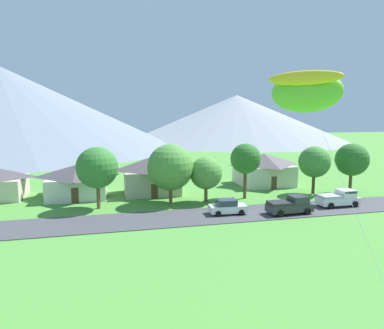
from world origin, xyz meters
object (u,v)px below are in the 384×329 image
tree_far_right (206,173)px  pickup_truck_charcoal_west_side (291,205)px  tree_left_of_center (97,168)px  tree_near_right (246,159)px  house_left_center (152,175)px  kite_flyer_with_kite (307,92)px  house_right_center (77,180)px  pickup_truck_white_east_side (339,198)px  tree_near_left (170,167)px  tree_center (352,160)px  tree_right_of_center (314,162)px  house_leftmost (264,168)px  parked_car_white_mid_west (227,207)px

tree_far_right → pickup_truck_charcoal_west_side: tree_far_right is taller
tree_left_of_center → tree_near_right: bearing=2.1°
house_left_center → kite_flyer_with_kite: size_ratio=0.60×
house_right_center → pickup_truck_white_east_side: bearing=-22.4°
house_left_center → tree_near_left: tree_near_left is taller
house_left_center → kite_flyer_with_kite: kite_flyer_with_kite is taller
house_left_center → kite_flyer_with_kite: 32.40m
tree_center → tree_right_of_center: bearing=170.1°
tree_near_left → pickup_truck_charcoal_west_side: 15.27m
house_right_center → tree_near_right: bearing=-16.5°
tree_left_of_center → tree_center: (35.23, -0.06, -0.08)m
tree_near_right → pickup_truck_white_east_side: tree_near_right is taller
pickup_truck_charcoal_west_side → house_leftmost: bearing=75.3°
tree_right_of_center → kite_flyer_with_kite: kite_flyer_with_kite is taller
house_leftmost → tree_near_right: tree_near_right is taller
tree_center → house_right_center: bearing=169.1°
tree_near_left → pickup_truck_white_east_side: (20.11, -6.27, -3.65)m
tree_near_left → tree_far_right: 4.67m
house_leftmost → pickup_truck_charcoal_west_side: 16.95m
tree_left_of_center → tree_right_of_center: 29.85m
house_left_center → pickup_truck_white_east_side: house_left_center is taller
tree_left_of_center → pickup_truck_white_east_side: size_ratio=1.45×
tree_center → pickup_truck_charcoal_west_side: 16.03m
house_right_center → pickup_truck_charcoal_west_side: house_right_center is taller
house_right_center → tree_right_of_center: bearing=-11.1°
parked_car_white_mid_west → tree_right_of_center: bearing=23.9°
tree_near_left → kite_flyer_with_kite: 25.77m
tree_right_of_center → pickup_truck_white_east_side: bearing=-96.6°
tree_near_right → parked_car_white_mid_west: bearing=-126.0°
tree_near_left → tree_left_of_center: tree_near_left is taller
parked_car_white_mid_west → tree_near_left: bearing=130.9°
house_left_center → house_right_center: house_left_center is taller
tree_far_right → tree_near_left: bearing=173.8°
house_left_center → tree_near_right: 13.61m
house_left_center → kite_flyer_with_kite: bearing=-79.8°
tree_left_of_center → tree_right_of_center: (29.83, 0.88, -0.36)m
tree_near_left → tree_near_right: bearing=1.8°
tree_left_of_center → pickup_truck_charcoal_west_side: size_ratio=1.43×
tree_left_of_center → parked_car_white_mid_west: size_ratio=1.76×
tree_near_left → pickup_truck_white_east_side: 21.38m
tree_far_right → house_right_center: bearing=155.8°
tree_left_of_center → tree_center: tree_left_of_center is taller
parked_car_white_mid_west → house_left_center: bearing=119.9°
tree_center → parked_car_white_mid_west: bearing=-164.2°
kite_flyer_with_kite → house_leftmost: bearing=68.2°
house_left_center → tree_right_of_center: tree_right_of_center is taller
tree_near_left → house_leftmost: bearing=26.7°
tree_near_left → kite_flyer_with_kite: size_ratio=0.56×
house_right_center → pickup_truck_charcoal_west_side: bearing=-31.0°
tree_right_of_center → pickup_truck_charcoal_west_side: (-8.29, -8.32, -3.60)m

